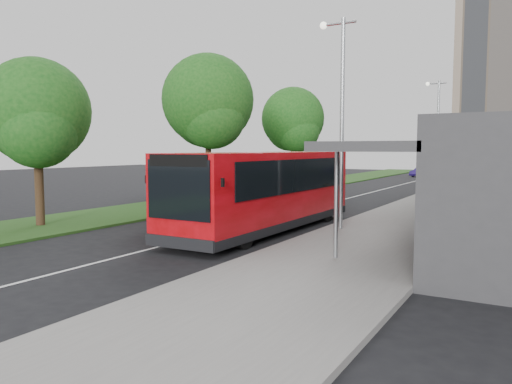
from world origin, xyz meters
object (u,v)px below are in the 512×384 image
(litter_bin, at_px, (430,197))
(car_near, at_px, (443,174))
(bus_main, at_px, (266,191))
(bollard, at_px, (435,188))
(tree_mid, at_px, (208,106))
(bus_second, at_px, (242,189))
(lamp_post_near, at_px, (340,110))
(tree_far, at_px, (293,123))
(car_far, at_px, (421,172))
(tree_near, at_px, (38,119))
(lamp_post_far, at_px, (437,128))

(litter_bin, relative_size, car_near, 0.29)
(bus_main, bearing_deg, bollard, 80.69)
(tree_mid, height_order, litter_bin, tree_mid)
(bus_second, bearing_deg, lamp_post_near, -7.57)
(bus_main, height_order, bollard, bus_main)
(tree_mid, xyz_separation_m, car_near, (8.91, 29.85, -5.23))
(bollard, bearing_deg, tree_far, 171.34)
(lamp_post_near, distance_m, litter_bin, 10.17)
(car_near, bearing_deg, bus_main, -99.14)
(bus_main, relative_size, car_far, 3.27)
(tree_near, distance_m, car_near, 42.96)
(bus_second, bearing_deg, bollard, 76.21)
(litter_bin, bearing_deg, lamp_post_near, -100.40)
(lamp_post_far, xyz_separation_m, bollard, (0.50, -2.72, -4.13))
(litter_bin, distance_m, car_near, 28.00)
(tree_mid, bearing_deg, bus_main, -43.77)
(bus_main, relative_size, car_near, 3.17)
(tree_mid, xyz_separation_m, litter_bin, (12.81, 2.12, -5.17))
(tree_far, xyz_separation_m, lamp_post_near, (11.13, -19.05, -0.62))
(bus_main, bearing_deg, litter_bin, 67.69)
(lamp_post_far, bearing_deg, litter_bin, -81.16)
(bus_main, bearing_deg, tree_mid, 136.45)
(tree_mid, distance_m, bus_main, 12.56)
(tree_near, relative_size, car_near, 2.00)
(bus_second, height_order, car_far, bus_second)
(car_far, bearing_deg, lamp_post_near, -63.39)
(car_near, bearing_deg, litter_bin, -90.57)
(tree_near, height_order, bus_second, tree_near)
(bollard, distance_m, car_far, 24.64)
(tree_mid, distance_m, tree_far, 12.01)
(tree_near, bearing_deg, litter_bin, 47.78)
(tree_far, height_order, car_near, tree_far)
(lamp_post_near, bearing_deg, tree_far, 120.29)
(lamp_post_far, bearing_deg, lamp_post_near, -90.00)
(bollard, bearing_deg, lamp_post_near, -91.66)
(bus_main, relative_size, litter_bin, 10.89)
(tree_mid, height_order, lamp_post_near, tree_mid)
(tree_far, bearing_deg, tree_mid, -90.00)
(tree_far, xyz_separation_m, car_far, (5.83, 22.18, -4.79))
(tree_mid, height_order, car_far, tree_mid)
(litter_bin, bearing_deg, bollard, 98.30)
(lamp_post_near, distance_m, car_far, 41.78)
(lamp_post_far, distance_m, bollard, 4.97)
(lamp_post_far, bearing_deg, car_far, 104.01)
(bollard, bearing_deg, tree_near, -117.62)
(lamp_post_near, height_order, bollard, lamp_post_near)
(lamp_post_near, bearing_deg, car_far, 97.32)
(tree_mid, relative_size, lamp_post_near, 1.13)
(bus_main, relative_size, bus_second, 1.12)
(tree_far, height_order, bollard, tree_far)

